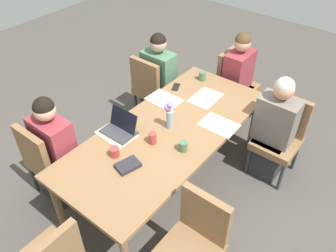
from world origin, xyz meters
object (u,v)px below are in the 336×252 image
(dining_table, at_px, (168,135))
(person_head_right_left_mid, at_px, (237,83))
(chair_near_right_near, at_px, (281,134))
(flower_vase, at_px, (170,114))
(chair_head_right_left_mid, at_px, (234,81))
(chair_far_left_far, at_px, (48,158))
(coffee_mug_centre_left, at_px, (202,76))
(chair_near_right_far, at_px, (195,239))
(book_red_cover, at_px, (128,165))
(person_near_right_near, at_px, (273,133))
(laptop_far_left_far, at_px, (120,128))
(coffee_mug_centre_right, at_px, (114,152))
(phone_black, at_px, (176,87))
(chair_far_left_near, at_px, (152,86))
(person_far_left_near, at_px, (159,83))
(coffee_mug_near_right, at_px, (153,138))
(coffee_mug_near_left, at_px, (183,146))
(person_far_left_far, at_px, (57,155))

(dining_table, relative_size, person_head_right_left_mid, 1.94)
(chair_near_right_near, relative_size, flower_vase, 3.06)
(chair_head_right_left_mid, xyz_separation_m, person_head_right_left_mid, (-0.06, -0.07, 0.03))
(chair_far_left_far, height_order, coffee_mug_centre_left, chair_far_left_far)
(chair_near_right_far, height_order, book_red_cover, chair_near_right_far)
(chair_near_right_near, distance_m, book_red_cover, 1.70)
(person_near_right_near, bearing_deg, laptop_far_left_far, 135.88)
(dining_table, xyz_separation_m, chair_near_right_far, (-0.69, -0.81, -0.16))
(coffee_mug_centre_right, xyz_separation_m, phone_black, (1.21, 0.24, -0.04))
(chair_far_left_near, relative_size, coffee_mug_centre_left, 8.85)
(dining_table, distance_m, person_far_left_near, 1.15)
(person_far_left_near, bearing_deg, coffee_mug_near_right, -142.88)
(phone_black, bearing_deg, coffee_mug_near_right, -179.80)
(laptop_far_left_far, distance_m, coffee_mug_near_right, 0.35)
(chair_far_left_far, relative_size, laptop_far_left_far, 2.81)
(chair_far_left_near, distance_m, chair_head_right_left_mid, 1.06)
(person_far_left_near, bearing_deg, laptop_far_left_far, -158.07)
(laptop_far_left_far, xyz_separation_m, coffee_mug_near_left, (0.16, -0.62, 0.01))
(person_far_left_near, relative_size, flower_vase, 4.07)
(person_far_left_near, distance_m, book_red_cover, 1.66)
(chair_near_right_near, xyz_separation_m, coffee_mug_centre_left, (0.07, 1.06, 0.27))
(person_near_right_near, bearing_deg, book_red_cover, 153.23)
(dining_table, distance_m, phone_black, 0.76)
(person_head_right_left_mid, height_order, book_red_cover, person_head_right_left_mid)
(chair_near_right_far, bearing_deg, coffee_mug_near_right, 60.44)
(chair_far_left_far, xyz_separation_m, book_red_cover, (0.26, -0.85, 0.24))
(coffee_mug_near_right, bearing_deg, chair_near_right_near, -35.66)
(chair_near_right_near, relative_size, phone_black, 6.00)
(coffee_mug_centre_left, relative_size, phone_black, 0.68)
(person_far_left_near, relative_size, coffee_mug_centre_left, 11.75)
(chair_near_right_far, xyz_separation_m, flower_vase, (0.73, 0.83, 0.38))
(chair_far_left_near, height_order, chair_near_right_far, same)
(chair_head_right_left_mid, distance_m, person_near_right_near, 1.09)
(chair_far_left_near, bearing_deg, coffee_mug_near_right, -138.78)
(person_far_left_near, bearing_deg, chair_near_right_far, -133.28)
(chair_head_right_left_mid, xyz_separation_m, chair_far_left_far, (-2.36, 0.71, 0.00))
(coffee_mug_near_left, bearing_deg, chair_near_right_near, -27.04)
(person_far_left_near, height_order, person_far_left_far, same)
(dining_table, distance_m, coffee_mug_near_right, 0.26)
(person_far_left_far, xyz_separation_m, flower_vase, (0.82, -0.74, 0.35))
(person_near_right_near, relative_size, laptop_far_left_far, 3.73)
(chair_head_right_left_mid, xyz_separation_m, chair_near_right_far, (-2.19, -0.92, 0.00))
(coffee_mug_near_right, relative_size, phone_black, 0.73)
(chair_near_right_near, xyz_separation_m, coffee_mug_near_right, (-1.12, 0.81, 0.28))
(coffee_mug_centre_right, bearing_deg, person_near_right_near, -32.99)
(coffee_mug_near_left, bearing_deg, coffee_mug_near_right, 107.96)
(phone_black, bearing_deg, coffee_mug_centre_left, -48.85)
(chair_near_right_far, relative_size, laptop_far_left_far, 2.81)
(dining_table, relative_size, phone_black, 15.44)
(person_far_left_far, height_order, chair_near_right_near, person_far_left_far)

